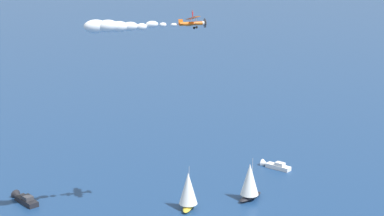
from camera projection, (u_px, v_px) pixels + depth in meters
The scene contains 7 objects.
sailboat_near_centre at pixel (188, 190), 159.77m from camera, with size 9.63×6.43×11.98m.
sailboat_inshore at pixel (250, 181), 165.86m from camera, with size 9.85×6.20×12.26m.
motorboat_trailing at pixel (24, 199), 165.46m from camera, with size 5.94×11.41×3.21m.
motorboat_mid_cluster at pixel (274, 166), 192.32m from camera, with size 4.44×10.75×3.03m.
biplane_lead at pixel (193, 23), 140.86m from camera, with size 6.73×6.48×3.68m.
wingwalker_lead at pixel (193, 14), 140.71m from camera, with size 0.66×0.75×1.79m.
smoke_trail_lead at pixel (113, 26), 134.60m from camera, with size 18.60×16.66×3.80m.
Camera 1 is at (122.72, 70.33, 67.02)m, focal length 54.51 mm.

